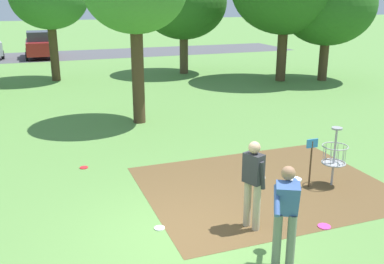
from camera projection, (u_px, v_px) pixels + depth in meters
name	position (u px, v px, depth m)	size (l,w,h in m)	color
ground_plane	(187.00, 238.00, 7.94)	(160.00, 160.00, 0.00)	#5B8942
dirt_tee_pad	(264.00, 186.00, 10.11)	(5.43, 4.34, 0.01)	brown
disc_golf_basket	(332.00, 155.00, 9.94)	(0.98, 0.58, 1.39)	#9E9EA3
player_foreground_watching	(286.00, 211.00, 6.83)	(0.91, 0.86, 1.71)	slate
player_throwing	(253.00, 180.00, 8.02)	(0.45, 0.50, 1.71)	tan
frisbee_near_basket	(84.00, 168.00, 11.18)	(0.21, 0.21, 0.02)	red
frisbee_by_tee	(324.00, 226.00, 8.32)	(0.25, 0.25, 0.02)	#E53D99
frisbee_mid_grass	(159.00, 228.00, 8.26)	(0.20, 0.20, 0.02)	white
tree_near_right	(184.00, 2.00, 23.84)	(4.69, 4.69, 5.88)	brown
tree_mid_center	(328.00, 5.00, 21.81)	(4.65, 4.65, 5.74)	#4C3823
parking_lot_strip	(62.00, 55.00, 32.46)	(36.00, 6.00, 0.01)	#4C4C51
parked_car_center_left	(40.00, 45.00, 31.02)	(2.03, 4.23, 1.84)	maroon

